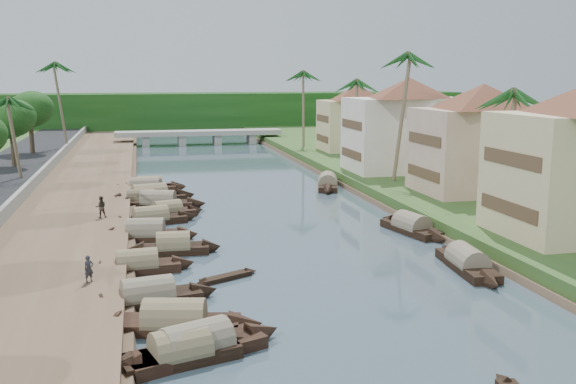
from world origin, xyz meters
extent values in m
plane|color=#3B4D58|center=(0.00, 0.00, 0.00)|extent=(220.00, 220.00, 0.00)
cube|color=brown|center=(-16.00, 20.00, 0.40)|extent=(10.00, 180.00, 0.80)
cube|color=#2F5020|center=(19.00, 20.00, 0.60)|extent=(16.00, 180.00, 1.20)
cube|color=gray|center=(-20.20, 20.00, 1.35)|extent=(0.40, 180.00, 1.10)
cube|color=#11380F|center=(0.00, 95.00, 4.00)|extent=(120.00, 4.00, 8.00)
cube|color=#11380F|center=(0.00, 100.00, 4.00)|extent=(120.00, 4.00, 8.00)
cube|color=#11380F|center=(0.00, 105.00, 4.00)|extent=(120.00, 4.00, 8.00)
cube|color=gray|center=(0.00, 72.00, 2.00)|extent=(28.00, 4.00, 0.80)
cube|color=gray|center=(-9.00, 72.00, 0.90)|extent=(1.20, 3.50, 1.80)
cube|color=gray|center=(-3.00, 72.00, 0.90)|extent=(1.20, 3.50, 1.80)
cube|color=gray|center=(3.00, 72.00, 0.90)|extent=(1.20, 3.50, 1.80)
cube|color=gray|center=(9.00, 72.00, 0.90)|extent=(1.20, 3.50, 1.80)
cube|color=#513A26|center=(12.95, -2.00, 3.20)|extent=(0.10, 6.40, 0.90)
cube|color=#513A26|center=(12.95, -2.00, 6.40)|extent=(0.10, 6.40, 0.90)
cube|color=#D2AC94|center=(20.00, 14.00, 4.95)|extent=(11.00, 8.00, 7.50)
pyramid|color=brown|center=(20.00, 14.00, 9.80)|extent=(14.11, 14.11, 2.20)
cube|color=#513A26|center=(14.45, 14.00, 3.08)|extent=(0.10, 6.40, 0.90)
cube|color=#513A26|center=(14.45, 14.00, 6.08)|extent=(0.10, 6.40, 0.90)
cube|color=white|center=(19.00, 28.00, 5.20)|extent=(13.00, 8.00, 8.00)
pyramid|color=brown|center=(19.00, 28.00, 10.30)|extent=(15.59, 15.59, 2.20)
cube|color=#513A26|center=(12.45, 28.00, 3.20)|extent=(0.10, 6.40, 0.90)
cube|color=#513A26|center=(12.45, 28.00, 6.40)|extent=(0.10, 6.40, 0.90)
cube|color=#CCB789|center=(20.00, 48.00, 4.70)|extent=(10.00, 7.00, 7.00)
pyramid|color=brown|center=(20.00, 48.00, 9.30)|extent=(12.62, 12.62, 2.20)
cube|color=#513A26|center=(14.95, 48.00, 2.95)|extent=(0.10, 5.60, 0.90)
cube|color=#513A26|center=(14.95, 48.00, 5.75)|extent=(0.10, 5.60, 0.90)
cube|color=black|center=(-8.00, -12.78, 0.20)|extent=(6.23, 3.88, 0.70)
cone|color=black|center=(-4.91, -11.58, 0.28)|extent=(2.20, 2.17, 1.86)
cone|color=black|center=(-11.09, -13.97, 0.28)|extent=(2.20, 2.17, 1.86)
cylinder|color=#7D6F5D|center=(-8.00, -12.78, 0.58)|extent=(4.94, 3.44, 1.93)
cube|color=black|center=(-8.68, -13.16, 0.20)|extent=(5.16, 3.00, 0.70)
cone|color=black|center=(-6.08, -12.42, 0.28)|extent=(1.80, 1.89, 1.72)
cone|color=black|center=(-11.28, -13.91, 0.28)|extent=(1.80, 1.89, 1.72)
cylinder|color=#7E6C50|center=(-8.68, -13.16, 0.58)|extent=(4.07, 2.76, 1.81)
cube|color=black|center=(-8.73, -9.72, 0.20)|extent=(6.24, 3.18, 0.70)
cone|color=black|center=(-5.50, -10.47, 0.28)|extent=(2.05, 2.02, 1.87)
cone|color=black|center=(-11.96, -8.96, 0.28)|extent=(2.05, 2.02, 1.87)
cylinder|color=#7E6C50|center=(-8.73, -9.72, 0.58)|extent=(4.89, 2.93, 1.94)
cube|color=black|center=(-9.87, -5.94, 0.20)|extent=(5.65, 2.67, 0.70)
cone|color=black|center=(-6.90, -5.40, 0.28)|extent=(1.81, 1.81, 1.73)
cone|color=black|center=(-12.84, -6.47, 0.28)|extent=(1.81, 1.81, 1.73)
cylinder|color=#7D6F5D|center=(-9.87, -5.94, 0.58)|extent=(4.40, 2.51, 1.80)
cube|color=black|center=(-10.39, -0.17, 0.20)|extent=(5.11, 2.02, 0.70)
cone|color=black|center=(-7.61, 0.02, 0.28)|extent=(1.55, 1.62, 1.69)
cone|color=black|center=(-13.17, -0.35, 0.28)|extent=(1.55, 1.62, 1.69)
cylinder|color=#7E6C50|center=(-10.39, -0.17, 0.58)|extent=(3.94, 2.01, 1.77)
cube|color=black|center=(-8.07, 3.57, 0.20)|extent=(4.70, 2.02, 0.70)
cone|color=black|center=(-5.51, 3.43, 0.28)|extent=(1.45, 1.67, 1.75)
cone|color=black|center=(-10.63, 3.71, 0.28)|extent=(1.45, 1.67, 1.75)
cylinder|color=#7E6C50|center=(-8.07, 3.57, 0.58)|extent=(3.61, 2.03, 1.85)
cube|color=black|center=(-9.80, 7.71, 0.20)|extent=(5.70, 2.77, 0.70)
cone|color=black|center=(-6.79, 7.24, 0.28)|extent=(1.85, 1.99, 1.94)
cone|color=black|center=(-12.80, 8.17, 0.28)|extent=(1.85, 1.99, 1.94)
cylinder|color=#7D6F5D|center=(-9.80, 7.71, 0.58)|extent=(4.44, 2.65, 2.04)
cube|color=black|center=(-9.36, 12.62, 0.20)|extent=(5.83, 2.91, 0.70)
cone|color=black|center=(-6.33, 13.29, 0.28)|extent=(1.90, 1.89, 1.76)
cone|color=black|center=(-12.39, 11.96, 0.28)|extent=(1.90, 1.89, 1.76)
cylinder|color=#7E6C50|center=(-9.36, 12.62, 0.58)|extent=(4.55, 2.70, 1.83)
cube|color=black|center=(-7.95, 14.82, 0.20)|extent=(4.90, 3.04, 0.70)
cone|color=black|center=(-5.52, 15.60, 0.28)|extent=(1.76, 1.88, 1.69)
cone|color=black|center=(-10.38, 14.03, 0.28)|extent=(1.76, 1.88, 1.69)
cylinder|color=#7E6C50|center=(-7.95, 14.82, 0.58)|extent=(3.89, 2.77, 1.78)
cube|color=black|center=(-8.57, 19.30, 0.20)|extent=(6.59, 3.34, 0.70)
cone|color=black|center=(-5.16, 18.46, 0.28)|extent=(2.16, 2.08, 1.90)
cone|color=black|center=(-11.98, 20.15, 0.28)|extent=(2.16, 2.08, 1.90)
cylinder|color=#7D6F5D|center=(-8.57, 19.30, 0.58)|extent=(5.16, 3.06, 1.96)
cube|color=black|center=(-10.06, 20.62, 0.20)|extent=(5.29, 2.03, 0.70)
cone|color=black|center=(-7.18, 20.44, 0.28)|extent=(1.59, 1.62, 1.70)
cone|color=black|center=(-12.94, 20.81, 0.28)|extent=(1.59, 1.62, 1.70)
cylinder|color=#7E6C50|center=(-10.06, 20.62, 0.58)|extent=(4.07, 2.02, 1.77)
cube|color=black|center=(-9.27, 22.03, 0.20)|extent=(6.77, 3.58, 0.70)
cone|color=black|center=(-5.78, 22.82, 0.28)|extent=(2.26, 2.35, 2.19)
cone|color=black|center=(-12.77, 21.24, 0.28)|extent=(2.26, 2.35, 2.19)
cylinder|color=#7E6C50|center=(-9.27, 22.03, 0.58)|extent=(5.31, 3.33, 2.30)
cube|color=black|center=(-9.66, 27.66, 0.20)|extent=(6.23, 1.95, 0.70)
cone|color=black|center=(-6.24, 27.53, 0.28)|extent=(1.80, 1.61, 1.74)
cone|color=black|center=(-13.09, 27.79, 0.28)|extent=(1.80, 1.61, 1.74)
cylinder|color=#7D6F5D|center=(-9.66, 27.66, 0.58)|extent=(4.78, 1.97, 1.79)
cube|color=black|center=(-9.17, 28.36, 0.20)|extent=(5.36, 1.76, 0.70)
cone|color=black|center=(-6.19, 28.37, 0.28)|extent=(1.55, 1.57, 1.74)
cone|color=black|center=(-12.14, 28.35, 0.28)|extent=(1.55, 1.57, 1.74)
cylinder|color=#7E6C50|center=(-9.17, 28.36, 0.58)|extent=(4.10, 1.82, 1.81)
cube|color=black|center=(9.07, -4.15, 0.20)|extent=(2.37, 6.35, 0.70)
cone|color=black|center=(9.41, -0.72, 0.28)|extent=(1.75, 1.91, 1.79)
cone|color=black|center=(8.72, -7.58, 0.28)|extent=(1.75, 1.91, 1.79)
cylinder|color=#7D6F5D|center=(9.07, -4.15, 0.58)|extent=(2.30, 4.90, 1.83)
cube|color=black|center=(9.64, 5.33, 0.20)|extent=(3.02, 6.02, 0.70)
cone|color=black|center=(8.96, 8.46, 0.28)|extent=(1.96, 1.97, 1.83)
cone|color=black|center=(10.32, 2.20, 0.28)|extent=(1.96, 1.97, 1.83)
cylinder|color=#7D6F5D|center=(9.64, 5.33, 0.58)|extent=(2.80, 4.71, 1.90)
cube|color=black|center=(9.14, 25.70, 0.20)|extent=(3.76, 7.04, 0.70)
cone|color=black|center=(10.19, 29.31, 0.28)|extent=(2.21, 2.33, 1.96)
cone|color=black|center=(8.08, 22.09, 0.28)|extent=(2.21, 2.33, 1.96)
cylinder|color=#7D6F5D|center=(9.14, 25.70, 0.58)|extent=(3.38, 5.53, 2.01)
cone|color=black|center=(3.21, -17.64, 0.10)|extent=(0.88, 1.13, 0.75)
cube|color=black|center=(-5.42, -2.74, 0.10)|extent=(3.17, 2.06, 0.35)
cone|color=black|center=(-3.82, -1.94, 0.10)|extent=(1.03, 0.99, 0.71)
cone|color=black|center=(-7.03, -3.54, 0.10)|extent=(1.03, 0.99, 0.71)
cube|color=black|center=(-9.69, 23.21, 0.10)|extent=(3.74, 1.65, 0.35)
cone|color=black|center=(-7.69, 22.69, 0.10)|extent=(1.08, 0.94, 0.73)
cone|color=black|center=(-11.69, 23.74, 0.10)|extent=(1.08, 0.94, 0.73)
cylinder|color=#72624C|center=(16.00, 4.17, 5.88)|extent=(1.60, 0.36, 9.32)
sphere|color=#184919|center=(16.00, 4.17, 10.37)|extent=(3.20, 3.20, 3.20)
cylinder|color=#72624C|center=(15.00, 21.33, 7.51)|extent=(1.73, 0.36, 12.59)
sphere|color=#184919|center=(15.00, 21.33, 13.57)|extent=(3.20, 3.20, 3.20)
cylinder|color=#72624C|center=(16.00, 37.64, 6.15)|extent=(0.84, 0.36, 9.90)
sphere|color=#184919|center=(16.00, 37.64, 10.89)|extent=(3.20, 3.20, 3.20)
cylinder|color=#72624C|center=(-22.00, 30.52, 5.41)|extent=(1.15, 0.36, 8.01)
sphere|color=#184919|center=(-22.00, 30.52, 9.25)|extent=(3.20, 3.20, 3.20)
cylinder|color=#72624C|center=(14.00, 54.92, 6.72)|extent=(0.47, 0.36, 11.05)
sphere|color=#184919|center=(14.00, 54.92, 12.03)|extent=(3.20, 3.20, 3.20)
cylinder|color=#72624C|center=(-20.50, 59.57, 7.44)|extent=(1.58, 0.36, 12.05)
sphere|color=#184919|center=(-20.50, 59.57, 13.24)|extent=(3.20, 3.20, 3.20)
cylinder|color=#4B3A2B|center=(-24.00, 39.63, 3.20)|extent=(0.60, 0.60, 3.69)
ellipsoid|color=#11380F|center=(-24.00, 39.63, 6.72)|extent=(4.87, 4.87, 4.00)
cylinder|color=#4B3A2B|center=(-24.00, 52.76, 3.33)|extent=(0.60, 0.60, 3.95)
ellipsoid|color=#11380F|center=(-24.00, 52.76, 7.10)|extent=(5.52, 5.52, 4.54)
cylinder|color=#4B3A2B|center=(24.00, 29.75, 3.05)|extent=(0.60, 0.60, 3.78)
ellipsoid|color=#11380F|center=(24.00, 29.75, 6.66)|extent=(4.08, 4.08, 3.35)
imported|color=#27272F|center=(-12.86, -3.94, 1.52)|extent=(0.63, 0.58, 1.45)
imported|color=#352D25|center=(-13.08, 12.20, 1.64)|extent=(0.89, 0.73, 1.68)
camera|label=1|loc=(-9.95, -38.10, 11.58)|focal=40.00mm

